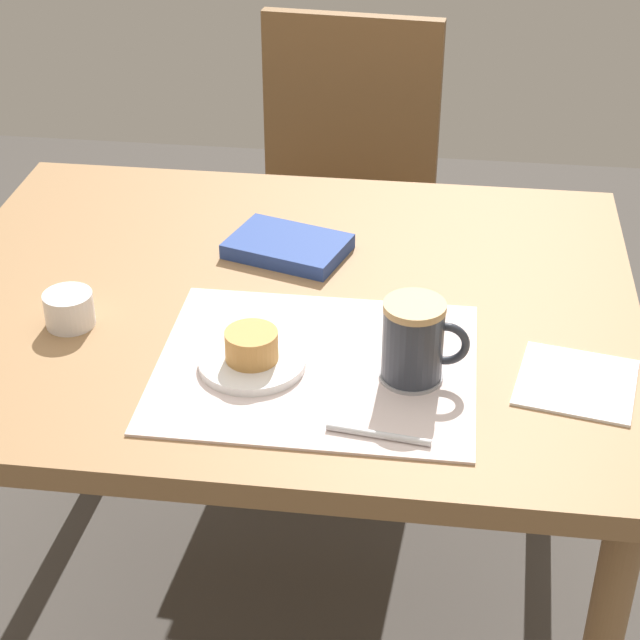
{
  "coord_description": "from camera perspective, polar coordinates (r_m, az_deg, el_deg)",
  "views": [
    {
      "loc": [
        0.23,
        -1.35,
        1.53
      ],
      "look_at": [
        0.08,
        -0.14,
        0.77
      ],
      "focal_mm": 60.0,
      "sensor_mm": 36.0,
      "label": 1
    }
  ],
  "objects": [
    {
      "name": "placemat",
      "position": [
        1.43,
        -0.21,
        -2.47
      ],
      "size": [
        0.43,
        0.36,
        0.0
      ],
      "primitive_type": "cube",
      "color": "silver",
      "rests_on": "dining_table"
    },
    {
      "name": "coffee_coaster",
      "position": [
        1.41,
        4.87,
        -2.98
      ],
      "size": [
        0.08,
        0.08,
        0.0
      ],
      "primitive_type": "cylinder",
      "color": "#99999E",
      "rests_on": "placemat"
    },
    {
      "name": "pastry",
      "position": [
        1.41,
        -3.67,
        -1.36
      ],
      "size": [
        0.07,
        0.07,
        0.04
      ],
      "primitive_type": "cylinder",
      "color": "tan",
      "rests_on": "pastry_plate"
    },
    {
      "name": "paper_napkin",
      "position": [
        1.44,
        13.51,
        -3.25
      ],
      "size": [
        0.18,
        0.18,
        0.0
      ],
      "primitive_type": "cube",
      "rotation": [
        0.0,
        0.0,
        -0.19
      ],
      "color": "white",
      "rests_on": "dining_table"
    },
    {
      "name": "pastry_plate",
      "position": [
        1.43,
        -3.63,
        -2.25
      ],
      "size": [
        0.14,
        0.14,
        0.01
      ],
      "primitive_type": "cylinder",
      "color": "white",
      "rests_on": "placemat"
    },
    {
      "name": "sugar_bowl",
      "position": [
        1.55,
        -13.23,
        0.57
      ],
      "size": [
        0.07,
        0.07,
        0.05
      ],
      "primitive_type": "cylinder",
      "color": "white",
      "rests_on": "dining_table"
    },
    {
      "name": "coffee_mug",
      "position": [
        1.38,
        5.08,
        -1.05
      ],
      "size": [
        0.11,
        0.08,
        0.11
      ],
      "color": "#2D333D",
      "rests_on": "coffee_coaster"
    },
    {
      "name": "dining_table",
      "position": [
        1.63,
        -2.05,
        -1.12
      ],
      "size": [
        1.05,
        0.85,
        0.72
      ],
      "color": "#997047",
      "rests_on": "ground_plane"
    },
    {
      "name": "ground_plane",
      "position": [
        2.06,
        -1.69,
        -16.33
      ],
      "size": [
        4.4,
        4.4,
        0.02
      ],
      "primitive_type": "cube",
      "color": "#47423D"
    },
    {
      "name": "teaspoon",
      "position": [
        1.3,
        3.14,
        -6.13
      ],
      "size": [
        0.13,
        0.03,
        0.01
      ],
      "primitive_type": "cylinder",
      "rotation": [
        0.0,
        1.57,
        -0.13
      ],
      "color": "silver",
      "rests_on": "placemat"
    },
    {
      "name": "small_book",
      "position": [
        1.7,
        -1.73,
        3.95
      ],
      "size": [
        0.21,
        0.17,
        0.02
      ],
      "primitive_type": "cube",
      "rotation": [
        0.0,
        0.0,
        -0.3
      ],
      "color": "navy",
      "rests_on": "dining_table"
    },
    {
      "name": "wooden_chair",
      "position": [
        2.33,
        1.05,
        5.83
      ],
      "size": [
        0.45,
        0.45,
        0.89
      ],
      "rotation": [
        0.0,
        0.0,
        3.06
      ],
      "color": "brown",
      "rests_on": "ground_plane"
    }
  ]
}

